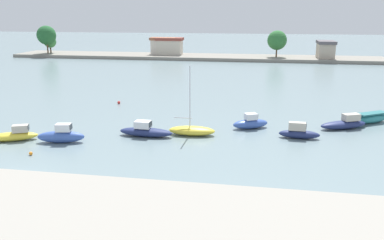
{
  "coord_description": "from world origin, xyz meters",
  "views": [
    {
      "loc": [
        16.92,
        -22.76,
        11.42
      ],
      "look_at": [
        10.43,
        14.91,
        1.0
      ],
      "focal_mm": 37.16,
      "sensor_mm": 36.0,
      "label": 1
    }
  ],
  "objects_px": {
    "moored_boat_3": "(146,131)",
    "moored_boat_6": "(299,133)",
    "moored_boat_7": "(344,124)",
    "moored_boat_5": "(250,123)",
    "mooring_buoy_0": "(119,102)",
    "mooring_buoy_1": "(31,153)",
    "moored_boat_2": "(61,136)",
    "moored_boat_1": "(13,135)",
    "moored_boat_8": "(372,118)",
    "moored_boat_4": "(192,130)"
  },
  "relations": [
    {
      "from": "moored_boat_3",
      "to": "moored_boat_6",
      "type": "xyz_separation_m",
      "value": [
        14.29,
        1.85,
        0.02
      ]
    },
    {
      "from": "moored_boat_7",
      "to": "moored_boat_5",
      "type": "bearing_deg",
      "value": 164.82
    },
    {
      "from": "mooring_buoy_0",
      "to": "mooring_buoy_1",
      "type": "bearing_deg",
      "value": -91.84
    },
    {
      "from": "mooring_buoy_0",
      "to": "moored_boat_3",
      "type": "bearing_deg",
      "value": -60.27
    },
    {
      "from": "moored_boat_3",
      "to": "moored_boat_5",
      "type": "bearing_deg",
      "value": 26.46
    },
    {
      "from": "moored_boat_2",
      "to": "mooring_buoy_0",
      "type": "height_order",
      "value": "moored_boat_2"
    },
    {
      "from": "mooring_buoy_0",
      "to": "moored_boat_1",
      "type": "bearing_deg",
      "value": -105.19
    },
    {
      "from": "moored_boat_8",
      "to": "moored_boat_5",
      "type": "bearing_deg",
      "value": 166.55
    },
    {
      "from": "moored_boat_1",
      "to": "moored_boat_3",
      "type": "height_order",
      "value": "moored_boat_3"
    },
    {
      "from": "moored_boat_8",
      "to": "mooring_buoy_0",
      "type": "height_order",
      "value": "moored_boat_8"
    },
    {
      "from": "moored_boat_1",
      "to": "moored_boat_8",
      "type": "xyz_separation_m",
      "value": [
        34.03,
        12.0,
        0.05
      ]
    },
    {
      "from": "moored_boat_5",
      "to": "moored_boat_8",
      "type": "relative_size",
      "value": 0.89
    },
    {
      "from": "moored_boat_5",
      "to": "moored_boat_7",
      "type": "relative_size",
      "value": 0.76
    },
    {
      "from": "moored_boat_5",
      "to": "mooring_buoy_0",
      "type": "height_order",
      "value": "moored_boat_5"
    },
    {
      "from": "moored_boat_5",
      "to": "mooring_buoy_0",
      "type": "distance_m",
      "value": 18.94
    },
    {
      "from": "moored_boat_5",
      "to": "moored_boat_2",
      "type": "bearing_deg",
      "value": 178.44
    },
    {
      "from": "moored_boat_5",
      "to": "moored_boat_8",
      "type": "xyz_separation_m",
      "value": [
        12.67,
        4.29,
        -0.03
      ]
    },
    {
      "from": "moored_boat_1",
      "to": "mooring_buoy_1",
      "type": "xyz_separation_m",
      "value": [
        3.74,
        -3.3,
        -0.33
      ]
    },
    {
      "from": "mooring_buoy_1",
      "to": "moored_boat_1",
      "type": "bearing_deg",
      "value": 138.56
    },
    {
      "from": "moored_boat_7",
      "to": "mooring_buoy_0",
      "type": "height_order",
      "value": "moored_boat_7"
    },
    {
      "from": "moored_boat_6",
      "to": "mooring_buoy_0",
      "type": "relative_size",
      "value": 9.96
    },
    {
      "from": "moored_boat_4",
      "to": "moored_boat_8",
      "type": "bearing_deg",
      "value": 20.91
    },
    {
      "from": "moored_boat_8",
      "to": "moored_boat_1",
      "type": "bearing_deg",
      "value": 167.28
    },
    {
      "from": "moored_boat_6",
      "to": "mooring_buoy_0",
      "type": "xyz_separation_m",
      "value": [
        -21.55,
        10.88,
        -0.35
      ]
    },
    {
      "from": "moored_boat_2",
      "to": "moored_boat_4",
      "type": "xyz_separation_m",
      "value": [
        11.23,
        4.22,
        -0.18
      ]
    },
    {
      "from": "moored_boat_4",
      "to": "moored_boat_5",
      "type": "xyz_separation_m",
      "value": [
        5.48,
        3.24,
        0.1
      ]
    },
    {
      "from": "moored_boat_3",
      "to": "mooring_buoy_1",
      "type": "xyz_separation_m",
      "value": [
        -7.89,
        -6.62,
        -0.37
      ]
    },
    {
      "from": "moored_boat_6",
      "to": "moored_boat_7",
      "type": "bearing_deg",
      "value": 42.34
    },
    {
      "from": "moored_boat_1",
      "to": "moored_boat_5",
      "type": "bearing_deg",
      "value": -3.43
    },
    {
      "from": "moored_boat_2",
      "to": "mooring_buoy_0",
      "type": "relative_size",
      "value": 11.53
    },
    {
      "from": "moored_boat_2",
      "to": "moored_boat_7",
      "type": "bearing_deg",
      "value": 8.44
    },
    {
      "from": "moored_boat_4",
      "to": "moored_boat_8",
      "type": "xyz_separation_m",
      "value": [
        18.14,
        7.52,
        0.07
      ]
    },
    {
      "from": "mooring_buoy_0",
      "to": "mooring_buoy_1",
      "type": "distance_m",
      "value": 19.36
    },
    {
      "from": "moored_boat_8",
      "to": "mooring_buoy_0",
      "type": "relative_size",
      "value": 11.63
    },
    {
      "from": "moored_boat_2",
      "to": "moored_boat_3",
      "type": "bearing_deg",
      "value": 13.22
    },
    {
      "from": "moored_boat_3",
      "to": "moored_boat_8",
      "type": "xyz_separation_m",
      "value": [
        22.4,
        8.67,
        0.01
      ]
    },
    {
      "from": "moored_boat_1",
      "to": "moored_boat_8",
      "type": "bearing_deg",
      "value": -3.86
    },
    {
      "from": "mooring_buoy_0",
      "to": "mooring_buoy_1",
      "type": "relative_size",
      "value": 1.26
    },
    {
      "from": "moored_boat_4",
      "to": "moored_boat_6",
      "type": "relative_size",
      "value": 1.76
    },
    {
      "from": "moored_boat_1",
      "to": "mooring_buoy_1",
      "type": "distance_m",
      "value": 4.99
    },
    {
      "from": "moored_boat_8",
      "to": "mooring_buoy_0",
      "type": "distance_m",
      "value": 29.95
    },
    {
      "from": "moored_boat_1",
      "to": "moored_boat_2",
      "type": "distance_m",
      "value": 4.66
    },
    {
      "from": "moored_boat_6",
      "to": "mooring_buoy_1",
      "type": "distance_m",
      "value": 23.74
    },
    {
      "from": "moored_boat_1",
      "to": "moored_boat_6",
      "type": "xyz_separation_m",
      "value": [
        25.91,
        5.17,
        0.05
      ]
    },
    {
      "from": "moored_boat_1",
      "to": "moored_boat_2",
      "type": "bearing_deg",
      "value": -20.22
    },
    {
      "from": "moored_boat_7",
      "to": "mooring_buoy_1",
      "type": "relative_size",
      "value": 17.37
    },
    {
      "from": "moored_boat_1",
      "to": "moored_boat_2",
      "type": "xyz_separation_m",
      "value": [
        4.65,
        0.25,
        0.16
      ]
    },
    {
      "from": "moored_boat_4",
      "to": "moored_boat_6",
      "type": "distance_m",
      "value": 10.05
    },
    {
      "from": "moored_boat_7",
      "to": "moored_boat_6",
      "type": "bearing_deg",
      "value": -164.33
    },
    {
      "from": "moored_boat_6",
      "to": "moored_boat_8",
      "type": "bearing_deg",
      "value": 42.25
    }
  ]
}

